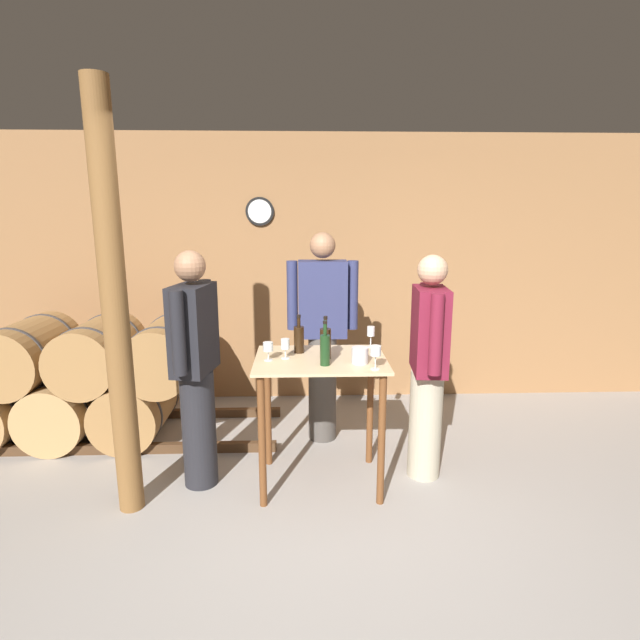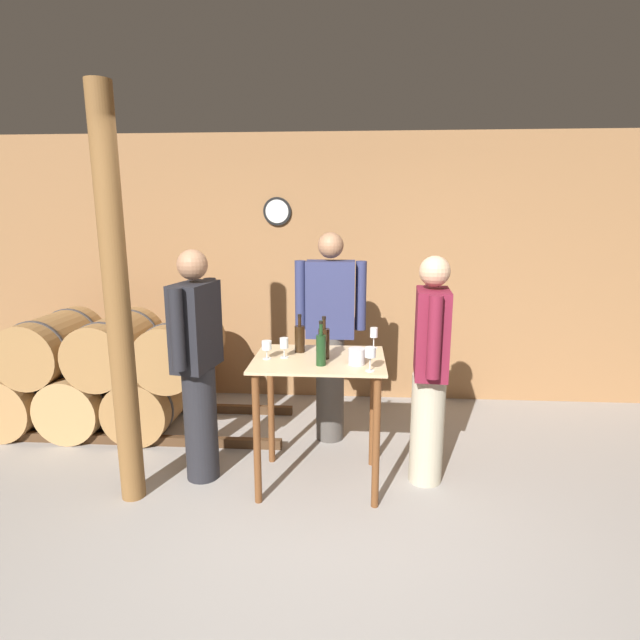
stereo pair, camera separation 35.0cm
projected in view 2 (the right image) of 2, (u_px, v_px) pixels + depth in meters
ground_plane at (321, 561)px, 2.83m from camera, size 14.00×14.00×0.00m
back_wall at (338, 271)px, 5.11m from camera, size 8.40×0.08×2.70m
barrel_rack at (103, 373)px, 4.53m from camera, size 3.64×0.90×1.05m
tasting_table at (319, 387)px, 3.51m from camera, size 0.91×0.69×0.95m
wooden_post at (118, 306)px, 3.20m from camera, size 0.16×0.16×2.70m
wine_bottle_far_left at (300, 338)px, 3.60m from camera, size 0.07×0.07×0.28m
wine_bottle_left at (321, 349)px, 3.28m from camera, size 0.07×0.07×0.30m
wine_bottle_center at (324, 343)px, 3.44m from camera, size 0.08×0.08×0.30m
wine_glass_near_left at (267, 346)px, 3.43m from camera, size 0.07×0.07×0.13m
wine_glass_near_center at (284, 344)px, 3.46m from camera, size 0.06×0.06×0.14m
wine_glass_near_right at (370, 353)px, 3.16m from camera, size 0.07×0.07×0.16m
wine_glass_far_side at (374, 334)px, 3.69m from camera, size 0.06×0.06×0.16m
ice_bucket at (357, 356)px, 3.32m from camera, size 0.11×0.11×0.11m
person_host at (430, 367)px, 3.51m from camera, size 0.25×0.59×1.65m
person_visitor_with_scarf at (330, 333)px, 4.18m from camera, size 0.59×0.24×1.78m
person_visitor_bearded at (198, 362)px, 3.55m from camera, size 0.29×0.58×1.69m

